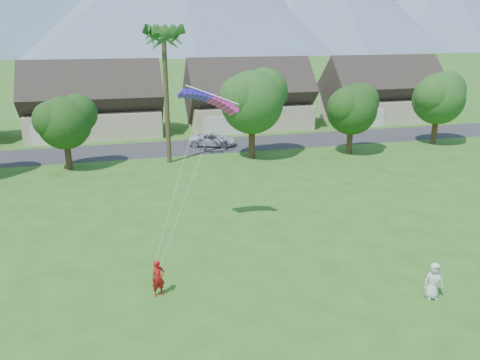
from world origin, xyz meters
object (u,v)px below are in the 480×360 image
object	(u,v)px
watcher	(433,281)
parked_car	(213,139)
kite_flyer	(158,278)
parafoil_kite	(210,98)

from	to	relation	value
watcher	parked_car	distance (m)	32.61
kite_flyer	watcher	world-z (taller)	watcher
kite_flyer	parafoil_kite	world-z (taller)	parafoil_kite
kite_flyer	parafoil_kite	bearing A→B (deg)	42.23
kite_flyer	parafoil_kite	distance (m)	10.83
watcher	parked_car	world-z (taller)	watcher
parked_car	parafoil_kite	distance (m)	23.72
kite_flyer	parked_car	world-z (taller)	kite_flyer
watcher	parafoil_kite	world-z (taller)	parafoil_kite
kite_flyer	watcher	size ratio (longest dim) A/B	1.00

